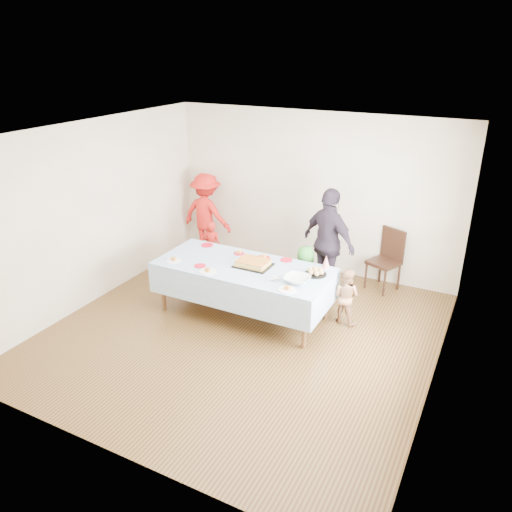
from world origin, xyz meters
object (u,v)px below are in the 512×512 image
at_px(party_table, 243,269).
at_px(dining_chair, 388,256).
at_px(birthday_cake, 253,263).
at_px(adult_left, 206,214).

relative_size(party_table, dining_chair, 2.52).
distance_m(party_table, birthday_cake, 0.17).
bearing_deg(birthday_cake, adult_left, 137.73).
height_order(birthday_cake, dining_chair, dining_chair).
distance_m(dining_chair, adult_left, 3.36).
bearing_deg(adult_left, birthday_cake, 140.60).
xyz_separation_m(dining_chair, adult_left, (-3.35, -0.08, 0.21)).
distance_m(birthday_cake, dining_chair, 2.33).
height_order(birthday_cake, adult_left, adult_left).
height_order(party_table, birthday_cake, birthday_cake).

